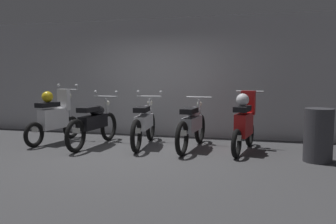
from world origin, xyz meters
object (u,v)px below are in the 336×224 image
Objects in this scene: motorbike_slot_1 at (94,123)px; motorbike_slot_2 at (144,123)px; motorbike_slot_3 at (192,125)px; trash_bin at (318,135)px; motorbike_slot_0 at (54,117)px; motorbike_slot_4 at (244,123)px.

motorbike_slot_2 is at bearing 14.90° from motorbike_slot_1.
motorbike_slot_1 reaches higher than motorbike_slot_3.
motorbike_slot_1 is 4.35m from trash_bin.
motorbike_slot_2 is 2.12× the size of trash_bin.
motorbike_slot_1 is at bearing 176.15° from trash_bin.
motorbike_slot_3 is 2.11× the size of trash_bin.
motorbike_slot_3 is at bearing 1.67° from motorbike_slot_0.
motorbike_slot_4 is at bearing -0.41° from motorbike_slot_3.
trash_bin is (2.29, -0.52, -0.03)m from motorbike_slot_3.
motorbike_slot_2 is (1.02, 0.27, 0.00)m from motorbike_slot_1.
motorbike_slot_4 is (4.10, 0.08, -0.00)m from motorbike_slot_0.
motorbike_slot_1 is 1.00× the size of motorbike_slot_2.
motorbike_slot_2 is 2.06m from motorbike_slot_4.
motorbike_slot_2 reaches higher than motorbike_slot_3.
motorbike_slot_3 reaches higher than trash_bin.
trash_bin is (1.26, -0.51, -0.10)m from motorbike_slot_4.
motorbike_slot_0 is 0.86× the size of motorbike_slot_2.
motorbike_slot_1 is 2.12× the size of trash_bin.
motorbike_slot_3 is at bearing 6.26° from motorbike_slot_1.
motorbike_slot_4 is at bearing 1.15° from motorbike_slot_0.
motorbike_slot_1 and motorbike_slot_2 have the same top height.
motorbike_slot_3 is (2.05, 0.22, -0.00)m from motorbike_slot_1.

